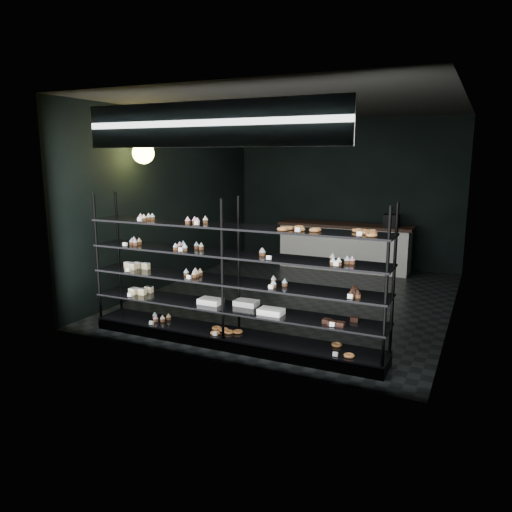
% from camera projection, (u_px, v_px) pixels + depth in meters
% --- Properties ---
extents(room, '(5.01, 6.01, 3.20)m').
position_uv_depth(room, '(298.00, 205.00, 8.33)').
color(room, black).
rests_on(room, ground).
extents(display_shelf, '(4.00, 0.50, 1.91)m').
position_uv_depth(display_shelf, '(230.00, 298.00, 6.35)').
color(display_shelf, black).
rests_on(display_shelf, room).
extents(signage, '(3.30, 0.05, 0.50)m').
position_uv_depth(signage, '(208.00, 124.00, 5.50)').
color(signage, '#0D1645').
rests_on(signage, room).
extents(pendant_lamp, '(0.34, 0.34, 0.90)m').
position_uv_depth(pendant_lamp, '(143.00, 153.00, 7.90)').
color(pendant_lamp, black).
rests_on(pendant_lamp, room).
extents(service_counter, '(2.84, 0.65, 1.23)m').
position_uv_depth(service_counter, '(345.00, 246.00, 10.70)').
color(service_counter, silver).
rests_on(service_counter, room).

